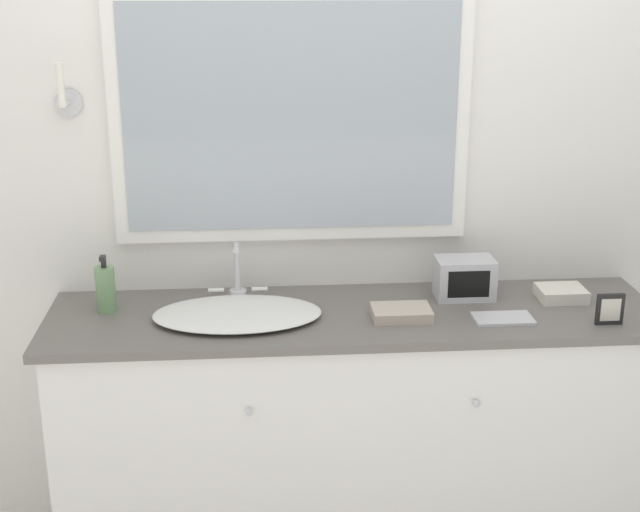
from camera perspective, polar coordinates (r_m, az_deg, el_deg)
name	(u,v)px	position (r m, az deg, el deg)	size (l,w,h in m)	color
wall_back	(345,173)	(3.13, 1.60, 5.32)	(8.00, 0.18, 2.55)	white
vanity_counter	(353,428)	(3.16, 2.15, -10.97)	(2.05, 0.55, 0.88)	white
sink_basin	(237,312)	(2.93, -5.31, -3.62)	(0.55, 0.39, 0.21)	white
soap_bottle	(106,289)	(3.04, -13.56, -2.04)	(0.07, 0.07, 0.20)	#709966
appliance_box	(465,278)	(3.12, 9.24, -1.41)	(0.20, 0.13, 0.14)	#BCBCC1
picture_frame	(610,309)	(3.00, 18.06, -3.26)	(0.09, 0.01, 0.10)	black
hand_towel_near_sink	(401,313)	(2.93, 5.22, -3.64)	(0.19, 0.13, 0.03)	#B7A899
hand_towel_far_corner	(561,293)	(3.19, 15.17, -2.33)	(0.16, 0.13, 0.04)	silver
metal_tray	(503,318)	(2.97, 11.63, -3.94)	(0.19, 0.11, 0.01)	silver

